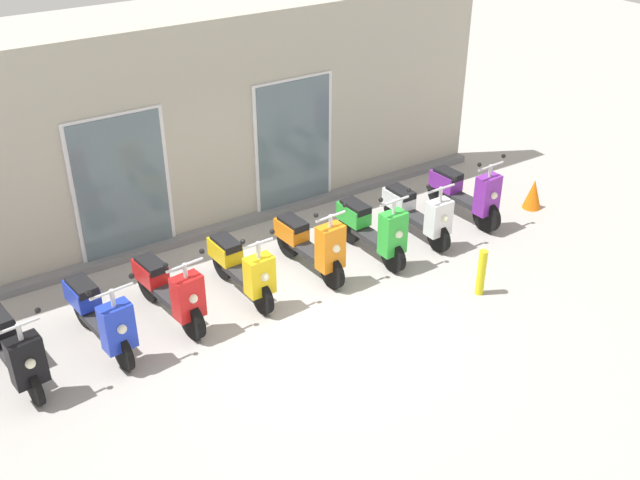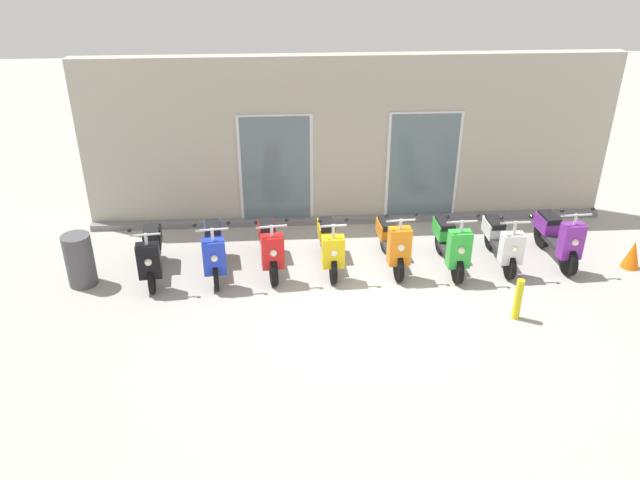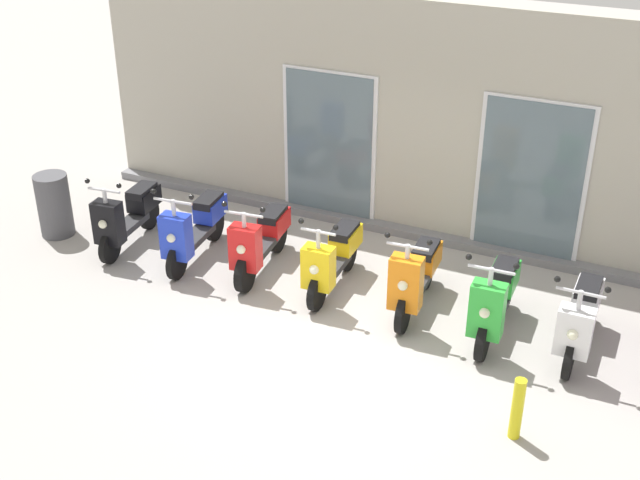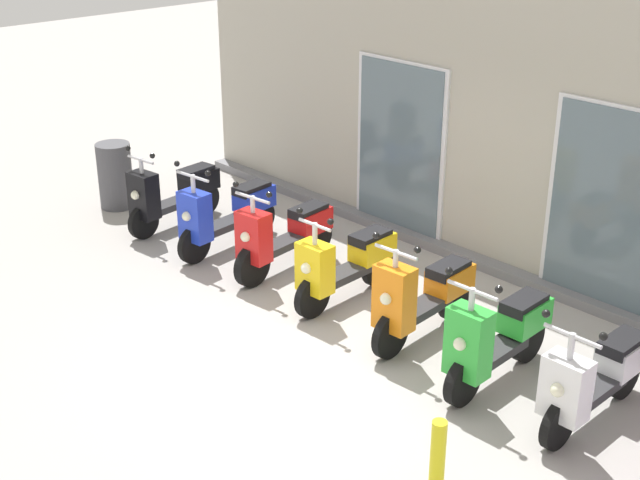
% 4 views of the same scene
% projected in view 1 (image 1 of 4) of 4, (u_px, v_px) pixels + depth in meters
% --- Properties ---
extents(ground_plane, '(40.00, 40.00, 0.00)m').
position_uv_depth(ground_plane, '(314.00, 316.00, 10.18)').
color(ground_plane, '#A8A39E').
extents(storefront_facade, '(10.53, 0.50, 3.38)m').
position_uv_depth(storefront_facade, '(206.00, 134.00, 11.59)').
color(storefront_facade, '#B2AD9E').
rests_on(storefront_facade, ground_plane).
extents(scooter_black, '(0.56, 1.55, 1.21)m').
position_uv_depth(scooter_black, '(13.00, 348.00, 8.81)').
color(scooter_black, black).
rests_on(scooter_black, ground_plane).
extents(scooter_blue, '(0.61, 1.63, 1.25)m').
position_uv_depth(scooter_blue, '(100.00, 315.00, 9.36)').
color(scooter_blue, black).
rests_on(scooter_blue, ground_plane).
extents(scooter_red, '(0.59, 1.64, 1.22)m').
position_uv_depth(scooter_red, '(169.00, 290.00, 9.93)').
color(scooter_red, black).
rests_on(scooter_red, ground_plane).
extents(scooter_yellow, '(0.52, 1.55, 1.20)m').
position_uv_depth(scooter_yellow, '(241.00, 267.00, 10.41)').
color(scooter_yellow, black).
rests_on(scooter_yellow, ground_plane).
extents(scooter_orange, '(0.57, 1.59, 1.27)m').
position_uv_depth(scooter_orange, '(311.00, 243.00, 10.92)').
color(scooter_orange, black).
rests_on(scooter_orange, ground_plane).
extents(scooter_green, '(0.59, 1.54, 1.28)m').
position_uv_depth(scooter_green, '(373.00, 228.00, 11.30)').
color(scooter_green, black).
rests_on(scooter_green, ground_plane).
extents(scooter_white, '(0.59, 1.57, 1.20)m').
position_uv_depth(scooter_white, '(417.00, 211.00, 11.86)').
color(scooter_white, black).
rests_on(scooter_white, ground_plane).
extents(scooter_purple, '(0.62, 1.58, 1.27)m').
position_uv_depth(scooter_purple, '(466.00, 193.00, 12.36)').
color(scooter_purple, black).
rests_on(scooter_purple, ground_plane).
extents(traffic_cone, '(0.32, 0.32, 0.52)m').
position_uv_depth(traffic_cone, '(533.00, 194.00, 12.84)').
color(traffic_cone, orange).
rests_on(traffic_cone, ground_plane).
extents(curb_bollard, '(0.12, 0.12, 0.70)m').
position_uv_depth(curb_bollard, '(481.00, 272.00, 10.50)').
color(curb_bollard, yellow).
rests_on(curb_bollard, ground_plane).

